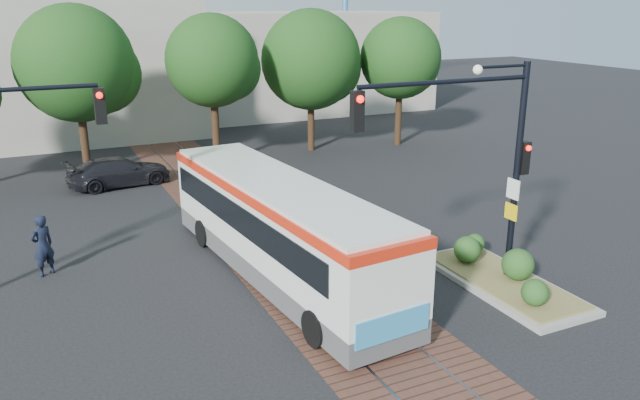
{
  "coord_description": "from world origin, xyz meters",
  "views": [
    {
      "loc": [
        -6.81,
        -13.32,
        7.66
      ],
      "look_at": [
        1.39,
        3.91,
        1.6
      ],
      "focal_mm": 35.0,
      "sensor_mm": 36.0,
      "label": 1
    }
  ],
  "objects_px": {
    "city_bus": "(278,224)",
    "parked_car": "(119,172)",
    "signal_pole_main": "(483,144)",
    "officer": "(42,245)",
    "traffic_island": "(502,273)"
  },
  "relations": [
    {
      "from": "traffic_island",
      "to": "signal_pole_main",
      "type": "distance_m",
      "value": 3.95
    },
    {
      "from": "city_bus",
      "to": "parked_car",
      "type": "distance_m",
      "value": 12.16
    },
    {
      "from": "signal_pole_main",
      "to": "city_bus",
      "type": "bearing_deg",
      "value": 145.43
    },
    {
      "from": "city_bus",
      "to": "parked_car",
      "type": "height_order",
      "value": "city_bus"
    },
    {
      "from": "traffic_island",
      "to": "signal_pole_main",
      "type": "bearing_deg",
      "value": 174.64
    },
    {
      "from": "city_bus",
      "to": "signal_pole_main",
      "type": "xyz_separation_m",
      "value": [
        4.54,
        -3.13,
        2.55
      ]
    },
    {
      "from": "city_bus",
      "to": "traffic_island",
      "type": "bearing_deg",
      "value": -35.56
    },
    {
      "from": "city_bus",
      "to": "officer",
      "type": "xyz_separation_m",
      "value": [
        -6.18,
        3.03,
        -0.69
      ]
    },
    {
      "from": "signal_pole_main",
      "to": "officer",
      "type": "distance_m",
      "value": 12.78
    },
    {
      "from": "city_bus",
      "to": "parked_car",
      "type": "xyz_separation_m",
      "value": [
        -2.77,
        11.8,
        -0.98
      ]
    },
    {
      "from": "officer",
      "to": "parked_car",
      "type": "xyz_separation_m",
      "value": [
        3.4,
        8.77,
        -0.29
      ]
    },
    {
      "from": "traffic_island",
      "to": "parked_car",
      "type": "distance_m",
      "value": 17.15
    },
    {
      "from": "officer",
      "to": "parked_car",
      "type": "relative_size",
      "value": 0.42
    },
    {
      "from": "signal_pole_main",
      "to": "officer",
      "type": "height_order",
      "value": "signal_pole_main"
    },
    {
      "from": "officer",
      "to": "parked_car",
      "type": "distance_m",
      "value": 9.41
    }
  ]
}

